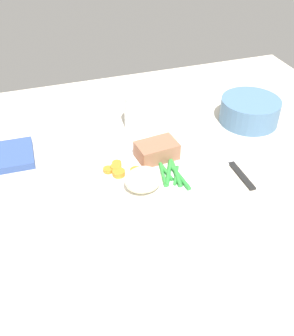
# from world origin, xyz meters

# --- Properties ---
(dining_table) EXTENTS (1.20, 0.90, 0.02)m
(dining_table) POSITION_xyz_m (0.00, 0.00, 0.01)
(dining_table) COLOR beige
(dining_table) RESTS_ON ground
(dinner_plate) EXTENTS (0.26, 0.26, 0.02)m
(dinner_plate) POSITION_xyz_m (0.01, -0.03, 0.03)
(dinner_plate) COLOR white
(dinner_plate) RESTS_ON dining_table
(meat_portion) EXTENTS (0.09, 0.06, 0.03)m
(meat_portion) POSITION_xyz_m (0.04, 0.01, 0.05)
(meat_portion) COLOR #936047
(meat_portion) RESTS_ON dinner_plate
(mashed_potatoes) EXTENTS (0.07, 0.06, 0.04)m
(mashed_potatoes) POSITION_xyz_m (-0.01, -0.07, 0.06)
(mashed_potatoes) COLOR beige
(mashed_potatoes) RESTS_ON dinner_plate
(carrot_slices) EXTENTS (0.07, 0.05, 0.01)m
(carrot_slices) POSITION_xyz_m (-0.04, -0.01, 0.04)
(carrot_slices) COLOR orange
(carrot_slices) RESTS_ON dinner_plate
(green_beans) EXTENTS (0.05, 0.11, 0.01)m
(green_beans) POSITION_xyz_m (0.05, -0.05, 0.04)
(green_beans) COLOR #2D8C38
(green_beans) RESTS_ON dinner_plate
(fork) EXTENTS (0.01, 0.17, 0.00)m
(fork) POSITION_xyz_m (-0.17, -0.03, 0.02)
(fork) COLOR silver
(fork) RESTS_ON dining_table
(knife) EXTENTS (0.02, 0.21, 0.01)m
(knife) POSITION_xyz_m (0.19, -0.03, 0.02)
(knife) COLOR black
(knife) RESTS_ON dining_table
(water_glass) EXTENTS (0.08, 0.08, 0.08)m
(water_glass) POSITION_xyz_m (0.06, 0.16, 0.06)
(water_glass) COLOR silver
(water_glass) RESTS_ON dining_table
(salad_bowl) EXTENTS (0.14, 0.14, 0.06)m
(salad_bowl) POSITION_xyz_m (0.31, 0.10, 0.05)
(salad_bowl) COLOR #4C7299
(salad_bowl) RESTS_ON dining_table
(napkin) EXTENTS (0.13, 0.11, 0.02)m
(napkin) POSITION_xyz_m (-0.26, 0.13, 0.03)
(napkin) COLOR #334C8C
(napkin) RESTS_ON dining_table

